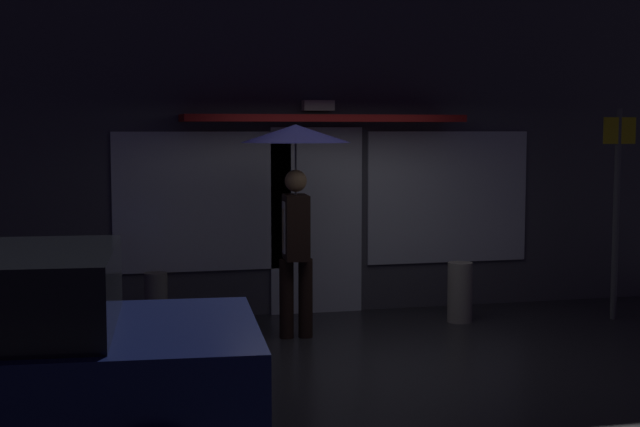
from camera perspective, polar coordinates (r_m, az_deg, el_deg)
The scene contains 6 objects.
ground_plane at distance 8.88m, azimuth 3.12°, elevation -8.92°, with size 18.00×18.00×0.00m, color #26262B.
building_facade at distance 10.86m, azimuth -0.40°, elevation 4.93°, with size 9.71×1.00×4.26m.
person_with_umbrella at distance 9.41m, azimuth -1.53°, elevation 2.62°, with size 1.14×1.14×2.23m.
street_sign_post at distance 10.90m, azimuth 18.04°, elevation 0.77°, with size 0.40×0.07×2.41m.
sidewalk_bollard at distance 10.47m, azimuth 8.74°, elevation -4.88°, with size 0.28×0.28×0.68m, color #9E998E.
sidewalk_bollard_2 at distance 9.99m, azimuth -10.20°, elevation -5.49°, with size 0.25×0.25×0.65m, color slate.
Camera 1 is at (-2.51, -8.23, 2.18)m, focal length 51.21 mm.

